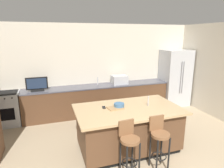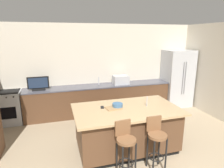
{
  "view_description": "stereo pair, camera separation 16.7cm",
  "coord_description": "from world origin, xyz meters",
  "px_view_note": "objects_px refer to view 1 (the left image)",
  "views": [
    {
      "loc": [
        -1.52,
        -1.86,
        2.42
      ],
      "look_at": [
        0.02,
        2.79,
        1.18
      ],
      "focal_mm": 31.19,
      "sensor_mm": 36.0,
      "label": 1
    },
    {
      "loc": [
        -1.36,
        -1.91,
        2.42
      ],
      "look_at": [
        0.02,
        2.79,
        1.18
      ],
      "focal_mm": 31.19,
      "sensor_mm": 36.0,
      "label": 2
    }
  ],
  "objects_px": {
    "refrigerator": "(175,78)",
    "cutting_board": "(115,108)",
    "range_oven": "(5,109)",
    "cell_phone": "(104,107)",
    "microwave": "(119,80)",
    "tv_monitor": "(37,85)",
    "bar_stool_left": "(129,144)",
    "bar_stool_right": "(159,138)",
    "fruit_bowl": "(119,105)",
    "kitchen_island": "(128,128)"
  },
  "relations": [
    {
      "from": "range_oven",
      "to": "tv_monitor",
      "type": "relative_size",
      "value": 1.61
    },
    {
      "from": "microwave",
      "to": "cutting_board",
      "type": "xyz_separation_m",
      "value": [
        -0.85,
        -2.03,
        -0.11
      ]
    },
    {
      "from": "range_oven",
      "to": "cutting_board",
      "type": "distance_m",
      "value": 3.23
    },
    {
      "from": "kitchen_island",
      "to": "range_oven",
      "type": "xyz_separation_m",
      "value": [
        -2.74,
        2.11,
        -0.01
      ]
    },
    {
      "from": "refrigerator",
      "to": "tv_monitor",
      "type": "relative_size",
      "value": 3.34
    },
    {
      "from": "kitchen_island",
      "to": "fruit_bowl",
      "type": "relative_size",
      "value": 10.03
    },
    {
      "from": "microwave",
      "to": "cell_phone",
      "type": "height_order",
      "value": "microwave"
    },
    {
      "from": "fruit_bowl",
      "to": "cutting_board",
      "type": "relative_size",
      "value": 0.7
    },
    {
      "from": "cutting_board",
      "to": "range_oven",
      "type": "bearing_deg",
      "value": 140.69
    },
    {
      "from": "fruit_bowl",
      "to": "cutting_board",
      "type": "distance_m",
      "value": 0.11
    },
    {
      "from": "refrigerator",
      "to": "tv_monitor",
      "type": "distance_m",
      "value": 4.49
    },
    {
      "from": "refrigerator",
      "to": "tv_monitor",
      "type": "height_order",
      "value": "refrigerator"
    },
    {
      "from": "microwave",
      "to": "bar_stool_left",
      "type": "xyz_separation_m",
      "value": [
        -0.9,
        -2.89,
        -0.44
      ]
    },
    {
      "from": "refrigerator",
      "to": "cell_phone",
      "type": "height_order",
      "value": "refrigerator"
    },
    {
      "from": "microwave",
      "to": "cutting_board",
      "type": "distance_m",
      "value": 2.2
    },
    {
      "from": "refrigerator",
      "to": "microwave",
      "type": "relative_size",
      "value": 4.02
    },
    {
      "from": "tv_monitor",
      "to": "bar_stool_left",
      "type": "height_order",
      "value": "tv_monitor"
    },
    {
      "from": "refrigerator",
      "to": "bar_stool_left",
      "type": "relative_size",
      "value": 1.94
    },
    {
      "from": "microwave",
      "to": "tv_monitor",
      "type": "xyz_separation_m",
      "value": [
        -2.45,
        -0.05,
        0.05
      ]
    },
    {
      "from": "kitchen_island",
      "to": "refrigerator",
      "type": "bearing_deg",
      "value": 38.03
    },
    {
      "from": "range_oven",
      "to": "tv_monitor",
      "type": "bearing_deg",
      "value": -3.33
    },
    {
      "from": "refrigerator",
      "to": "cutting_board",
      "type": "xyz_separation_m",
      "value": [
        -2.89,
        -1.97,
        -0.03
      ]
    },
    {
      "from": "microwave",
      "to": "bar_stool_right",
      "type": "relative_size",
      "value": 0.48
    },
    {
      "from": "bar_stool_right",
      "to": "fruit_bowl",
      "type": "relative_size",
      "value": 4.51
    },
    {
      "from": "cell_phone",
      "to": "range_oven",
      "type": "bearing_deg",
      "value": 150.31
    },
    {
      "from": "refrigerator",
      "to": "bar_stool_left",
      "type": "xyz_separation_m",
      "value": [
        -2.94,
        -2.83,
        -0.37
      ]
    },
    {
      "from": "range_oven",
      "to": "microwave",
      "type": "relative_size",
      "value": 1.94
    },
    {
      "from": "refrigerator",
      "to": "cutting_board",
      "type": "relative_size",
      "value": 6.11
    },
    {
      "from": "range_oven",
      "to": "cell_phone",
      "type": "height_order",
      "value": "cell_phone"
    },
    {
      "from": "refrigerator",
      "to": "kitchen_island",
      "type": "bearing_deg",
      "value": -141.97
    },
    {
      "from": "tv_monitor",
      "to": "bar_stool_right",
      "type": "xyz_separation_m",
      "value": [
        2.15,
        -2.84,
        -0.49
      ]
    },
    {
      "from": "bar_stool_right",
      "to": "tv_monitor",
      "type": "bearing_deg",
      "value": 126.53
    },
    {
      "from": "bar_stool_right",
      "to": "fruit_bowl",
      "type": "height_order",
      "value": "fruit_bowl"
    },
    {
      "from": "bar_stool_left",
      "to": "fruit_bowl",
      "type": "distance_m",
      "value": 0.98
    },
    {
      "from": "cutting_board",
      "to": "microwave",
      "type": "bearing_deg",
      "value": 67.22
    },
    {
      "from": "range_oven",
      "to": "cell_phone",
      "type": "relative_size",
      "value": 6.2
    },
    {
      "from": "microwave",
      "to": "range_oven",
      "type": "bearing_deg",
      "value": -179.98
    },
    {
      "from": "microwave",
      "to": "tv_monitor",
      "type": "distance_m",
      "value": 2.45
    },
    {
      "from": "cell_phone",
      "to": "cutting_board",
      "type": "bearing_deg",
      "value": -18.8
    },
    {
      "from": "tv_monitor",
      "to": "bar_stool_right",
      "type": "relative_size",
      "value": 0.58
    },
    {
      "from": "kitchen_island",
      "to": "cutting_board",
      "type": "xyz_separation_m",
      "value": [
        -0.26,
        0.08,
        0.46
      ]
    },
    {
      "from": "microwave",
      "to": "fruit_bowl",
      "type": "relative_size",
      "value": 2.18
    },
    {
      "from": "bar_stool_left",
      "to": "cell_phone",
      "type": "distance_m",
      "value": 1.05
    },
    {
      "from": "refrigerator",
      "to": "range_oven",
      "type": "distance_m",
      "value": 5.39
    },
    {
      "from": "fruit_bowl",
      "to": "cutting_board",
      "type": "height_order",
      "value": "fruit_bowl"
    },
    {
      "from": "kitchen_island",
      "to": "cutting_board",
      "type": "relative_size",
      "value": 7.0
    },
    {
      "from": "bar_stool_right",
      "to": "microwave",
      "type": "bearing_deg",
      "value": 83.36
    },
    {
      "from": "microwave",
      "to": "bar_stool_right",
      "type": "height_order",
      "value": "microwave"
    },
    {
      "from": "kitchen_island",
      "to": "microwave",
      "type": "bearing_deg",
      "value": 74.44
    },
    {
      "from": "bar_stool_left",
      "to": "cell_phone",
      "type": "bearing_deg",
      "value": 94.09
    }
  ]
}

